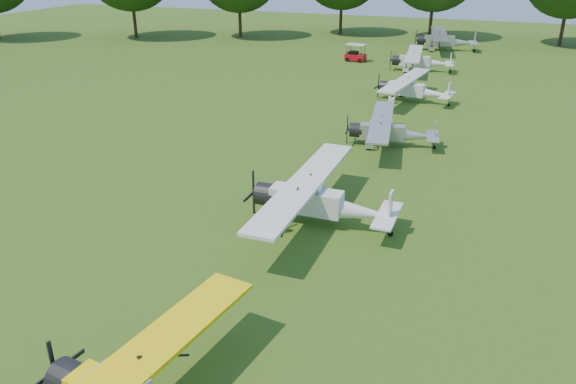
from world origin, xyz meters
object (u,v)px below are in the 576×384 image
aircraft_4 (389,130)px  golf_cart (355,56)px  aircraft_5 (412,88)px  aircraft_7 (444,39)px  aircraft_3 (317,199)px  aircraft_6 (420,60)px

aircraft_4 → golf_cart: golf_cart is taller
aircraft_5 → aircraft_7: size_ratio=0.85×
aircraft_3 → aircraft_5: 23.70m
golf_cart → aircraft_6: bearing=-13.7°
aircraft_3 → aircraft_4: size_ratio=1.18×
aircraft_4 → aircraft_5: 11.64m
aircraft_5 → aircraft_6: 12.51m
aircraft_4 → aircraft_5: (-0.45, 11.64, 0.08)m
aircraft_7 → golf_cart: 13.37m
aircraft_5 → golf_cart: (-8.64, 15.41, -0.54)m
aircraft_3 → aircraft_5: (0.48, 23.69, -0.13)m
aircraft_6 → aircraft_7: bearing=79.8°
aircraft_6 → golf_cart: size_ratio=4.37×
aircraft_6 → aircraft_7: 13.39m
aircraft_7 → golf_cart: aircraft_7 is taller
aircraft_6 → golf_cart: (-7.41, 2.96, -0.55)m
aircraft_6 → golf_cart: aircraft_6 is taller
aircraft_5 → golf_cart: bearing=127.1°
aircraft_3 → aircraft_7: size_ratio=0.93×
aircraft_3 → aircraft_7: aircraft_7 is taller
aircraft_6 → aircraft_7: aircraft_7 is taller
aircraft_3 → aircraft_6: size_ratio=1.09×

